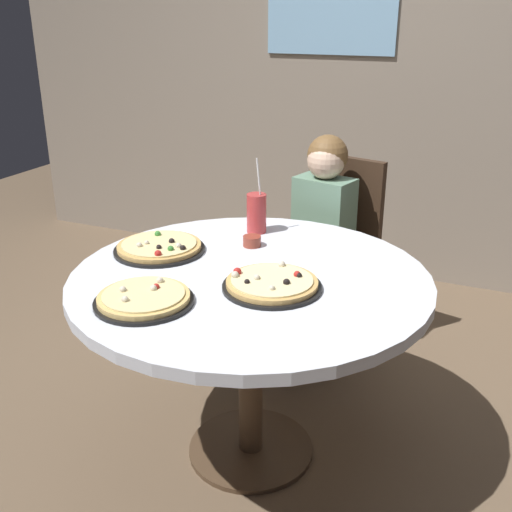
# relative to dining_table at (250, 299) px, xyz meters

# --- Properties ---
(ground_plane) EXTENTS (8.00, 8.00, 0.00)m
(ground_plane) POSITION_rel_dining_table_xyz_m (0.00, 0.00, -0.66)
(ground_plane) COLOR brown
(wall_with_window) EXTENTS (5.20, 0.14, 2.90)m
(wall_with_window) POSITION_rel_dining_table_xyz_m (-0.00, 1.99, 0.80)
(wall_with_window) COLOR gray
(wall_with_window) RESTS_ON ground_plane
(dining_table) EXTENTS (1.24, 1.24, 0.75)m
(dining_table) POSITION_rel_dining_table_xyz_m (0.00, 0.00, 0.00)
(dining_table) COLOR silver
(dining_table) RESTS_ON ground_plane
(chair_wooden) EXTENTS (0.49, 0.49, 0.95)m
(chair_wooden) POSITION_rel_dining_table_xyz_m (0.02, 0.94, -0.13)
(chair_wooden) COLOR #382619
(chair_wooden) RESTS_ON ground_plane
(diner_child) EXTENTS (0.34, 0.43, 1.08)m
(diner_child) POSITION_rel_dining_table_xyz_m (-0.02, 0.76, -0.17)
(diner_child) COLOR #3F4766
(diner_child) RESTS_ON ground_plane
(pizza_veggie) EXTENTS (0.33, 0.33, 0.05)m
(pizza_veggie) POSITION_rel_dining_table_xyz_m (0.11, -0.07, 0.11)
(pizza_veggie) COLOR black
(pizza_veggie) RESTS_ON dining_table
(pizza_cheese) EXTENTS (0.31, 0.31, 0.05)m
(pizza_cheese) POSITION_rel_dining_table_xyz_m (-0.21, -0.33, 0.11)
(pizza_cheese) COLOR black
(pizza_cheese) RESTS_ON dining_table
(pizza_pepperoni) EXTENTS (0.34, 0.34, 0.05)m
(pizza_pepperoni) POSITION_rel_dining_table_xyz_m (-0.40, 0.06, 0.11)
(pizza_pepperoni) COLOR black
(pizza_pepperoni) RESTS_ON dining_table
(soda_cup) EXTENTS (0.08, 0.08, 0.31)m
(soda_cup) POSITION_rel_dining_table_xyz_m (-0.15, 0.41, 0.18)
(soda_cup) COLOR #B73333
(soda_cup) RESTS_ON dining_table
(sauce_bowl) EXTENTS (0.07, 0.07, 0.04)m
(sauce_bowl) POSITION_rel_dining_table_xyz_m (-0.10, 0.25, 0.11)
(sauce_bowl) COLOR brown
(sauce_bowl) RESTS_ON dining_table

